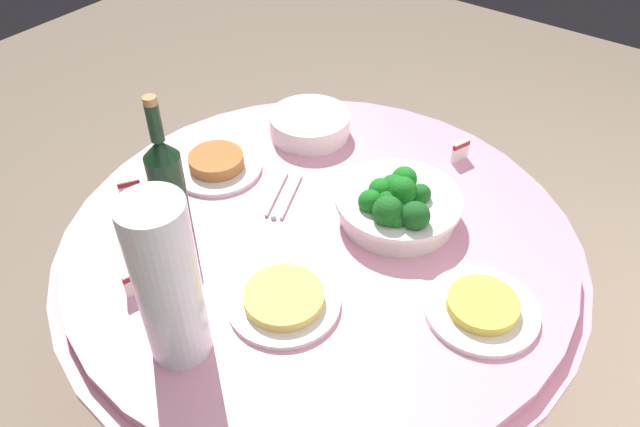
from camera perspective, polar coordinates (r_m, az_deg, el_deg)
ground_plane at (r=1.94m, az=0.00°, el=-17.77°), size 6.00×6.00×0.00m
buffet_table at (r=1.63m, az=0.00°, el=-11.00°), size 1.16×1.16×0.74m
broccoli_bowl at (r=1.37m, az=7.12°, el=0.86°), size 0.28×0.28×0.12m
plate_stack at (r=1.64m, az=-0.95°, el=8.20°), size 0.21×0.21×0.06m
wine_bottle at (r=1.31m, az=-13.87°, el=2.59°), size 0.07×0.07×0.34m
decorative_fruit_vase at (r=1.07m, az=-13.68°, el=-7.00°), size 0.11×0.11×0.34m
serving_tongs at (r=1.44m, az=-3.43°, el=1.49°), size 0.16×0.10×0.01m
food_plate_noodles at (r=1.21m, az=-3.34°, el=-7.94°), size 0.22×0.22×0.03m
food_plate_fried_egg at (r=1.23m, az=14.67°, el=-8.41°), size 0.22×0.22×0.03m
food_plate_peanuts at (r=1.54m, az=-9.49°, el=4.48°), size 0.22×0.22×0.04m
label_placard_front at (r=1.27m, az=-16.57°, el=-5.94°), size 0.05×0.02×0.05m
label_placard_mid at (r=1.58m, az=12.82°, el=5.73°), size 0.05×0.02×0.05m
label_placard_rear at (r=1.49m, az=-17.11°, el=2.20°), size 0.05×0.03×0.05m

